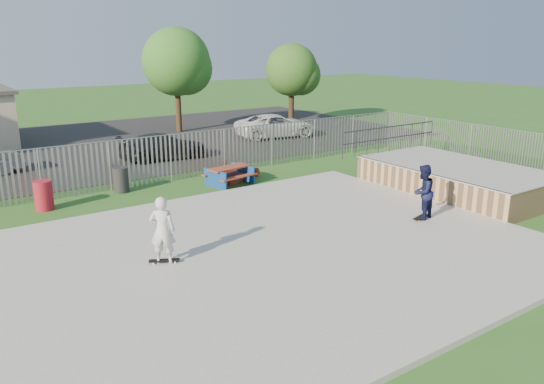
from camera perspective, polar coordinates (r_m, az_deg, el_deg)
ground at (r=15.09m, az=0.00°, el=-6.57°), size 120.00×120.00×0.00m
concrete_slab at (r=15.06m, az=0.00°, el=-6.31°), size 15.00×12.00×0.15m
quarter_pipe at (r=22.07m, az=19.13°, el=1.38°), size 5.50×7.05×2.19m
fence at (r=18.98m, az=-5.38°, el=1.31°), size 26.04×16.02×2.00m
picnic_table at (r=22.05m, az=-4.60°, el=1.77°), size 2.04×1.78×0.76m
funbox at (r=22.77m, az=-4.21°, el=1.77°), size 2.33×1.75×0.42m
trash_bin_red at (r=20.34m, az=-23.36°, el=-0.34°), size 0.64×0.64×1.06m
trash_bin_grey at (r=21.73m, az=-15.94°, el=1.27°), size 0.60×0.60×0.99m
parking_lot at (r=32.01m, az=-19.75°, el=4.66°), size 40.00×18.00×0.02m
car_dark at (r=27.25m, az=-11.60°, el=4.83°), size 4.58×2.24×1.28m
car_white at (r=32.92m, az=0.47°, el=7.15°), size 5.43×3.31×1.41m
tree_mid at (r=35.11m, az=-10.28°, el=13.62°), size 4.31×4.31×6.65m
tree_right at (r=38.11m, az=2.12°, el=12.97°), size 3.65×3.65×5.62m
skateboard_a at (r=18.09m, az=15.69°, el=-2.66°), size 0.82×0.39×0.08m
skateboard_b at (r=14.37m, az=-11.50°, el=-7.31°), size 0.81×0.53×0.08m
skater_navy at (r=17.84m, az=15.90°, el=-0.01°), size 1.03×0.89×1.82m
skater_white at (r=14.05m, az=-11.70°, el=-4.04°), size 0.79×0.74×1.82m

